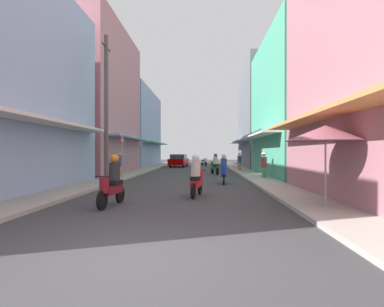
% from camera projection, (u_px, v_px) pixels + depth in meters
% --- Properties ---
extents(ground_plane, '(96.12, 96.12, 0.00)m').
position_uv_depth(ground_plane, '(190.00, 175.00, 22.30)').
color(ground_plane, '#38383A').
extents(sidewalk_left, '(1.66, 51.69, 0.12)m').
position_uv_depth(sidewalk_left, '(131.00, 174.00, 22.49)').
color(sidewalk_left, '#9E9991').
rests_on(sidewalk_left, ground).
extents(sidewalk_right, '(1.66, 51.69, 0.12)m').
position_uv_depth(sidewalk_right, '(249.00, 174.00, 22.12)').
color(sidewalk_right, '#ADA89E').
rests_on(sidewalk_right, ground).
extents(building_left_mid, '(7.05, 11.17, 11.52)m').
position_uv_depth(building_left_mid, '(88.00, 101.00, 23.91)').
color(building_left_mid, '#B7727F').
rests_on(building_left_mid, ground).
extents(building_left_far, '(7.05, 13.48, 9.08)m').
position_uv_depth(building_left_far, '(129.00, 129.00, 36.67)').
color(building_left_far, '#8CA5CC').
rests_on(building_left_far, ground).
extents(building_right_mid, '(7.05, 11.04, 9.61)m').
position_uv_depth(building_right_mid, '(307.00, 107.00, 20.84)').
color(building_right_mid, '#4CB28C').
rests_on(building_right_mid, ground).
extents(building_right_far, '(7.05, 9.76, 11.07)m').
position_uv_depth(building_right_far, '(272.00, 116.00, 31.82)').
color(building_right_far, slate).
rests_on(building_right_far, ground).
extents(motorbike_red, '(0.59, 1.80, 1.58)m').
position_uv_depth(motorbike_red, '(197.00, 178.00, 11.10)').
color(motorbike_red, black).
rests_on(motorbike_red, ground).
extents(motorbike_white, '(0.78, 1.73, 0.96)m').
position_uv_depth(motorbike_white, '(204.00, 162.00, 36.97)').
color(motorbike_white, black).
rests_on(motorbike_white, ground).
extents(motorbike_green, '(0.69, 1.76, 1.58)m').
position_uv_depth(motorbike_green, '(215.00, 165.00, 22.37)').
color(motorbike_green, black).
rests_on(motorbike_green, ground).
extents(motorbike_maroon, '(0.55, 1.80, 1.58)m').
position_uv_depth(motorbike_maroon, '(112.00, 183.00, 9.13)').
color(motorbike_maroon, black).
rests_on(motorbike_maroon, ground).
extents(motorbike_blue, '(0.55, 1.81, 1.58)m').
position_uv_depth(motorbike_blue, '(224.00, 170.00, 15.85)').
color(motorbike_blue, black).
rests_on(motorbike_blue, ground).
extents(parked_car, '(2.13, 4.25, 1.45)m').
position_uv_depth(parked_car, '(179.00, 160.00, 34.22)').
color(parked_car, '#8C0000').
rests_on(parked_car, ground).
extents(pedestrian_foreground, '(0.34, 0.34, 1.62)m').
position_uv_depth(pedestrian_foreground, '(239.00, 162.00, 26.25)').
color(pedestrian_foreground, '#BF8C3F').
rests_on(pedestrian_foreground, ground).
extents(pedestrian_midway, '(0.44, 0.44, 1.71)m').
position_uv_depth(pedestrian_midway, '(264.00, 164.00, 17.99)').
color(pedestrian_midway, '#598C59').
rests_on(pedestrian_midway, ground).
extents(pedestrian_far, '(0.44, 0.44, 1.65)m').
position_uv_depth(pedestrian_far, '(120.00, 163.00, 19.55)').
color(pedestrian_far, '#BF8C3F').
rests_on(pedestrian_far, ground).
extents(vendor_umbrella, '(2.23, 2.23, 2.42)m').
position_uv_depth(vendor_umbrella, '(326.00, 133.00, 8.53)').
color(vendor_umbrella, '#99999E').
rests_on(vendor_umbrella, ground).
extents(utility_pole, '(0.20, 1.20, 7.54)m').
position_uv_depth(utility_pole, '(106.00, 109.00, 15.01)').
color(utility_pole, '#4C4C4F').
rests_on(utility_pole, ground).
extents(street_sign_no_entry, '(0.07, 0.60, 2.65)m').
position_uv_depth(street_sign_no_entry, '(122.00, 151.00, 17.53)').
color(street_sign_no_entry, gray).
rests_on(street_sign_no_entry, ground).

